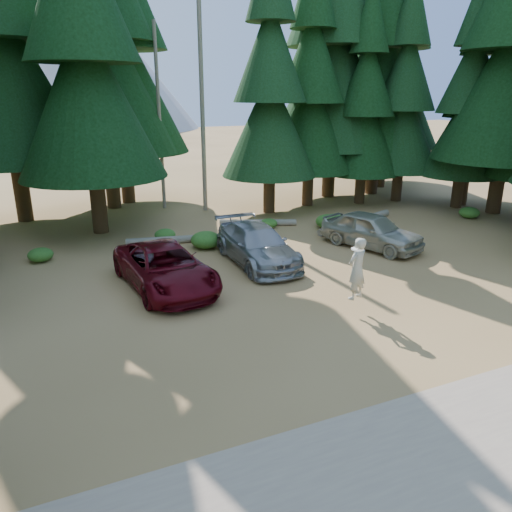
% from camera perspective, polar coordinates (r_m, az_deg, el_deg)
% --- Properties ---
extents(ground, '(160.00, 160.00, 0.00)m').
position_cam_1_polar(ground, '(15.88, 8.33, -5.96)').
color(ground, olive).
rests_on(ground, ground).
extents(gravel_strip, '(26.00, 3.50, 0.01)m').
position_cam_1_polar(gravel_strip, '(11.69, 26.29, -17.52)').
color(gravel_strip, tan).
rests_on(gravel_strip, ground).
extents(forest_belt_north, '(36.00, 7.00, 22.00)m').
position_cam_1_polar(forest_belt_north, '(29.00, -7.60, 5.30)').
color(forest_belt_north, black).
rests_on(forest_belt_north, ground).
extents(snag_front, '(0.24, 0.24, 12.00)m').
position_cam_1_polar(snag_front, '(28.03, -6.19, 17.29)').
color(snag_front, slate).
rests_on(snag_front, ground).
extents(snag_back, '(0.20, 0.20, 10.00)m').
position_cam_1_polar(snag_back, '(28.96, -10.98, 15.12)').
color(snag_back, slate).
rests_on(snag_back, ground).
extents(mountain_peak, '(48.00, 50.00, 28.00)m').
position_cam_1_polar(mountain_peak, '(100.70, -22.47, 20.65)').
color(mountain_peak, gray).
rests_on(mountain_peak, ground).
extents(red_pickup, '(2.93, 5.51, 1.47)m').
position_cam_1_polar(red_pickup, '(17.35, -10.34, -1.30)').
color(red_pickup, '#5D0711').
rests_on(red_pickup, ground).
extents(silver_minivan_center, '(2.15, 5.14, 1.48)m').
position_cam_1_polar(silver_minivan_center, '(19.54, 0.11, 1.27)').
color(silver_minivan_center, '#989A9F').
rests_on(silver_minivan_center, ground).
extents(silver_minivan_right, '(3.26, 4.88, 1.54)m').
position_cam_1_polar(silver_minivan_right, '(22.05, 13.06, 2.87)').
color(silver_minivan_right, '#B7B4A3').
rests_on(silver_minivan_right, ground).
extents(frisbee_player, '(0.82, 0.67, 1.93)m').
position_cam_1_polar(frisbee_player, '(15.25, 11.47, -1.41)').
color(frisbee_player, beige).
rests_on(frisbee_player, ground).
extents(log_left, '(4.59, 1.28, 0.33)m').
position_cam_1_polar(log_left, '(22.57, -8.79, 1.89)').
color(log_left, slate).
rests_on(log_left, ground).
extents(log_mid, '(3.67, 1.84, 0.32)m').
position_cam_1_polar(log_mid, '(25.23, 0.21, 3.85)').
color(log_mid, slate).
rests_on(log_mid, ground).
extents(log_right, '(5.46, 2.30, 0.36)m').
position_cam_1_polar(log_right, '(25.73, 11.31, 3.83)').
color(log_right, slate).
rests_on(log_right, ground).
extents(shrub_far_left, '(0.98, 0.98, 0.54)m').
position_cam_1_polar(shrub_far_left, '(21.66, -23.42, 0.13)').
color(shrub_far_left, '#285F1C').
rests_on(shrub_far_left, ground).
extents(shrub_left, '(0.95, 0.95, 0.52)m').
position_cam_1_polar(shrub_left, '(23.06, -10.35, 2.41)').
color(shrub_left, '#285F1C').
rests_on(shrub_left, ground).
extents(shrub_center_left, '(1.30, 1.30, 0.72)m').
position_cam_1_polar(shrub_center_left, '(21.67, -5.76, 1.85)').
color(shrub_center_left, '#285F1C').
rests_on(shrub_center_left, ground).
extents(shrub_center_right, '(0.84, 0.84, 0.46)m').
position_cam_1_polar(shrub_center_right, '(24.80, 1.48, 3.76)').
color(shrub_center_right, '#285F1C').
rests_on(shrub_center_right, ground).
extents(shrub_right, '(1.19, 1.19, 0.65)m').
position_cam_1_polar(shrub_right, '(25.22, 8.95, 4.01)').
color(shrub_right, '#285F1C').
rests_on(shrub_right, ground).
extents(shrub_far_right, '(1.22, 1.22, 0.67)m').
position_cam_1_polar(shrub_far_right, '(25.00, 8.22, 3.94)').
color(shrub_far_right, '#285F1C').
rests_on(shrub_far_right, ground).
extents(shrub_edge_east, '(1.07, 1.07, 0.59)m').
position_cam_1_polar(shrub_edge_east, '(29.06, 23.20, 4.58)').
color(shrub_edge_east, '#285F1C').
rests_on(shrub_edge_east, ground).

